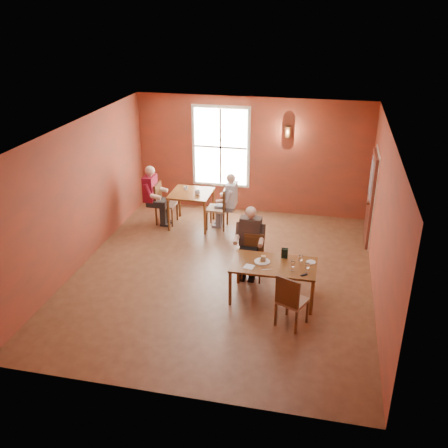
% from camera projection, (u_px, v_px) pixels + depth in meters
% --- Properties ---
extents(ground, '(6.00, 7.00, 0.01)m').
position_uv_depth(ground, '(222.00, 274.00, 10.27)').
color(ground, brown).
rests_on(ground, ground).
extents(wall_back, '(6.00, 0.04, 3.00)m').
position_uv_depth(wall_back, '(252.00, 156.00, 12.76)').
color(wall_back, brown).
rests_on(wall_back, ground).
extents(wall_front, '(6.00, 0.04, 3.00)m').
position_uv_depth(wall_front, '(164.00, 307.00, 6.54)').
color(wall_front, brown).
rests_on(wall_front, ground).
extents(wall_left, '(0.04, 7.00, 3.00)m').
position_uv_depth(wall_left, '(79.00, 195.00, 10.24)').
color(wall_left, brown).
rests_on(wall_left, ground).
extents(wall_right, '(0.04, 7.00, 3.00)m').
position_uv_depth(wall_right, '(383.00, 221.00, 9.07)').
color(wall_right, brown).
rests_on(wall_right, ground).
extents(ceiling, '(6.00, 7.00, 0.04)m').
position_uv_depth(ceiling, '(222.00, 131.00, 9.03)').
color(ceiling, white).
rests_on(ceiling, wall_back).
extents(window, '(1.36, 0.10, 1.96)m').
position_uv_depth(window, '(221.00, 147.00, 12.79)').
color(window, white).
rests_on(window, wall_back).
extents(door, '(0.12, 1.04, 2.10)m').
position_uv_depth(door, '(370.00, 198.00, 11.31)').
color(door, maroon).
rests_on(door, ground).
extents(wall_sconce, '(0.16, 0.16, 0.28)m').
position_uv_depth(wall_sconce, '(288.00, 132.00, 12.21)').
color(wall_sconce, brown).
rests_on(wall_sconce, wall_back).
extents(main_table, '(1.56, 0.88, 0.73)m').
position_uv_depth(main_table, '(273.00, 281.00, 9.32)').
color(main_table, brown).
rests_on(main_table, ground).
extents(chair_diner_main, '(0.40, 0.40, 0.90)m').
position_uv_depth(chair_diner_main, '(252.00, 258.00, 9.96)').
color(chair_diner_main, brown).
rests_on(chair_diner_main, ground).
extents(diner_main, '(0.56, 0.56, 1.40)m').
position_uv_depth(diner_main, '(253.00, 248.00, 9.83)').
color(diner_main, black).
rests_on(diner_main, ground).
extents(chair_empty, '(0.58, 0.58, 1.00)m').
position_uv_depth(chair_empty, '(293.00, 300.00, 8.51)').
color(chair_empty, '#493019').
rests_on(chair_empty, ground).
extents(plate_food, '(0.36, 0.36, 0.04)m').
position_uv_depth(plate_food, '(262.00, 261.00, 9.23)').
color(plate_food, white).
rests_on(plate_food, main_table).
extents(sandwich, '(0.10, 0.09, 0.11)m').
position_uv_depth(sandwich, '(263.00, 259.00, 9.22)').
color(sandwich, tan).
rests_on(sandwich, main_table).
extents(goblet_a, '(0.10, 0.10, 0.20)m').
position_uv_depth(goblet_a, '(300.00, 260.00, 9.11)').
color(goblet_a, white).
rests_on(goblet_a, main_table).
extents(goblet_b, '(0.09, 0.09, 0.18)m').
position_uv_depth(goblet_b, '(307.00, 267.00, 8.87)').
color(goblet_b, white).
rests_on(goblet_b, main_table).
extents(goblet_c, '(0.09, 0.09, 0.20)m').
position_uv_depth(goblet_c, '(293.00, 266.00, 8.90)').
color(goblet_c, white).
rests_on(goblet_c, main_table).
extents(menu_stand, '(0.12, 0.06, 0.20)m').
position_uv_depth(menu_stand, '(285.00, 253.00, 9.33)').
color(menu_stand, black).
rests_on(menu_stand, main_table).
extents(knife, '(0.19, 0.09, 0.00)m').
position_uv_depth(knife, '(267.00, 269.00, 8.98)').
color(knife, silver).
rests_on(knife, main_table).
extents(napkin, '(0.21, 0.21, 0.01)m').
position_uv_depth(napkin, '(249.00, 267.00, 9.07)').
color(napkin, white).
rests_on(napkin, main_table).
extents(side_plate, '(0.23, 0.23, 0.01)m').
position_uv_depth(side_plate, '(311.00, 262.00, 9.22)').
color(side_plate, silver).
rests_on(side_plate, main_table).
extents(sunglasses, '(0.13, 0.11, 0.02)m').
position_uv_depth(sunglasses, '(304.00, 275.00, 8.79)').
color(sunglasses, black).
rests_on(sunglasses, main_table).
extents(second_table, '(0.98, 0.98, 0.87)m').
position_uv_depth(second_table, '(192.00, 209.00, 12.33)').
color(second_table, brown).
rests_on(second_table, ground).
extents(chair_diner_white, '(0.47, 0.47, 1.05)m').
position_uv_depth(chair_diner_white, '(217.00, 208.00, 12.16)').
color(chair_diner_white, '#532811').
rests_on(chair_diner_white, ground).
extents(diner_white, '(0.53, 0.53, 1.34)m').
position_uv_depth(diner_white, '(218.00, 202.00, 12.10)').
color(diner_white, white).
rests_on(diner_white, ground).
extents(chair_diner_maroon, '(0.46, 0.46, 1.04)m').
position_uv_depth(chair_diner_maroon, '(166.00, 204.00, 12.42)').
color(chair_diner_maroon, '#562916').
rests_on(chair_diner_maroon, ground).
extents(diner_maroon, '(0.58, 0.58, 1.45)m').
position_uv_depth(diner_maroon, '(165.00, 196.00, 12.34)').
color(diner_maroon, maroon).
rests_on(diner_maroon, ground).
extents(cup_a, '(0.14, 0.14, 0.11)m').
position_uv_depth(cup_a, '(197.00, 193.00, 11.99)').
color(cup_a, white).
rests_on(cup_a, second_table).
extents(cup_b, '(0.12, 0.12, 0.10)m').
position_uv_depth(cup_b, '(186.00, 188.00, 12.27)').
color(cup_b, white).
rests_on(cup_b, second_table).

